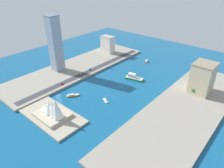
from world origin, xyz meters
TOP-DOWN VIEW (x-y plane):
  - ground_plane at (0.00, 0.00)m, footprint 440.00×440.00m
  - quay_west at (-86.14, 0.00)m, footprint 70.00×240.00m
  - quay_east at (86.14, 0.00)m, footprint 70.00×240.00m
  - peninsula_point at (14.11, 97.98)m, footprint 70.07×37.31m
  - road_strip at (60.85, 0.00)m, footprint 9.67×228.00m
  - tugboat_red at (19.34, -90.80)m, footprint 8.85×12.35m
  - water_taxi_orange at (29.55, 58.24)m, footprint 11.09×14.79m
  - ferry_green_doubledeck at (-0.78, -25.80)m, footprint 27.45×14.27m
  - sailboat_small_white at (-7.59, 39.83)m, footprint 10.57×6.75m
  - tower_tall_glass at (100.71, 25.97)m, footprint 15.27×15.82m
  - office_block_beige at (-83.90, -48.06)m, footprint 24.15×26.95m
  - hotel_broad_white at (94.03, -78.06)m, footprint 23.07×14.90m
  - pickup_red at (58.87, 51.32)m, footprint 2.03×4.73m
  - sedan_silver at (64.38, -79.19)m, footprint 2.10×4.76m
  - van_white at (62.89, 13.39)m, footprint 2.09×4.90m
  - hatchback_blue at (63.44, -3.57)m, footprint 1.78×4.30m
  - traffic_light_waterfront at (54.44, -47.19)m, footprint 0.36×0.36m
  - opera_landmark at (12.73, 97.98)m, footprint 34.15×27.85m
  - park_tree_cluster at (-80.20, -40.67)m, footprint 6.87×14.36m

SIDE VIEW (x-z plane):
  - ground_plane at x=0.00m, z-range 0.00..0.00m
  - sailboat_small_white at x=-7.59m, z-range -5.52..7.18m
  - peninsula_point at x=14.11m, z-range 0.00..2.00m
  - water_taxi_orange at x=29.55m, z-range -0.43..2.86m
  - tugboat_red at x=19.34m, z-range -0.55..3.01m
  - quay_west at x=-86.14m, z-range 0.00..2.74m
  - quay_east at x=86.14m, z-range 0.00..2.74m
  - ferry_green_doubledeck at x=-0.78m, z-range -1.26..6.80m
  - road_strip at x=60.85m, z-range 2.74..2.89m
  - pickup_red at x=58.87m, z-range 2.88..4.35m
  - van_white at x=62.89m, z-range 2.89..4.38m
  - hatchback_blue at x=63.44m, z-range 2.88..4.47m
  - sedan_silver at x=64.38m, z-range 2.87..4.51m
  - traffic_light_waterfront at x=54.44m, z-range 3.83..10.33m
  - park_tree_cluster at x=-80.20m, z-range 4.00..13.40m
  - opera_landmark at x=12.73m, z-range -1.96..22.52m
  - hotel_broad_white at x=94.03m, z-range 2.77..31.85m
  - office_block_beige at x=-83.90m, z-range 2.77..40.41m
  - tower_tall_glass at x=100.71m, z-range 2.77..81.74m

